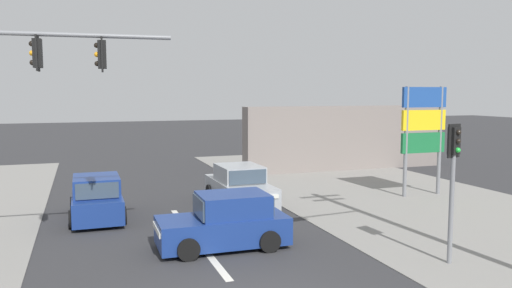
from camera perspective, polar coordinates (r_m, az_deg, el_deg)
The scene contains 9 objects.
lane_dash_mid at distance 12.99m, azimuth -4.52°, elevation -13.57°, with size 0.20×2.40×0.01m, color silver.
lane_dash_far at distance 17.67m, azimuth -8.72°, elevation -8.36°, with size 0.20×2.40×0.01m, color silver.
traffic_signal_mast at distance 13.09m, azimuth -26.91°, elevation 4.47°, with size 5.28×0.53×6.00m.
pedestal_signal_right_kerb at distance 13.35m, azimuth 21.60°, elevation -2.75°, with size 0.44×0.31×3.56m.
shopping_plaza_sign at distance 21.95m, azimuth 18.60°, elevation 2.04°, with size 2.10×0.16×4.60m.
shopfront_wall_far at distance 28.68m, azimuth 10.21°, elevation 0.70°, with size 12.00×1.00×3.60m, color gray.
hatchback_receding_far at distance 14.13m, azimuth -3.52°, elevation -8.98°, with size 3.66×1.82×1.53m.
sedan_kerbside_parked at distance 19.28m, azimuth -1.87°, elevation -4.97°, with size 1.94×4.26×1.56m.
hatchback_oncoming_mid at distance 18.02m, azimuth -17.74°, elevation -6.01°, with size 1.79×3.65×1.53m.
Camera 1 is at (-3.10, -8.85, 4.31)m, focal length 35.00 mm.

